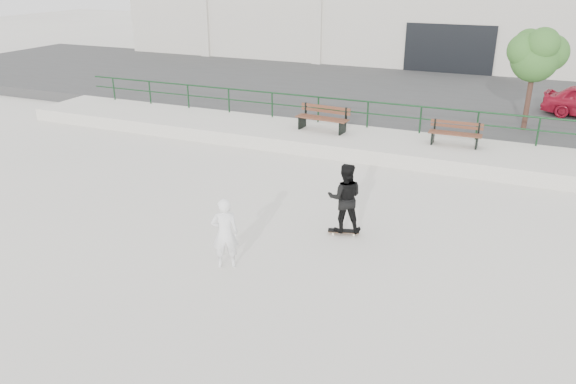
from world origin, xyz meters
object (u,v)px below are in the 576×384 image
at_px(bench_left, 323,118).
at_px(skateboard, 344,231).
at_px(bench_right, 455,134).
at_px(seated_skater, 225,233).
at_px(tree, 537,53).
at_px(standing_skater, 345,198).

relative_size(bench_left, skateboard, 2.55).
xyz_separation_m(bench_right, seated_skater, (-3.59, -9.73, -0.08)).
bearing_deg(bench_left, seated_skater, -77.30).
height_order(bench_right, skateboard, bench_right).
relative_size(tree, skateboard, 4.71).
bearing_deg(bench_right, seated_skater, -111.25).
distance_m(tree, standing_skater, 11.15).
distance_m(skateboard, standing_skater, 0.91).
bearing_deg(seated_skater, bench_left, -112.88).
distance_m(bench_right, seated_skater, 10.38).
bearing_deg(skateboard, bench_left, 97.49).
bearing_deg(standing_skater, seated_skater, 35.34).
xyz_separation_m(bench_left, bench_right, (4.82, 0.05, -0.05)).
bearing_deg(bench_left, standing_skater, -60.57).
distance_m(skateboard, seated_skater, 3.32).
relative_size(standing_skater, seated_skater, 1.08).
bearing_deg(bench_left, bench_right, 6.12).
bearing_deg(standing_skater, bench_left, -84.28).
bearing_deg(tree, skateboard, -110.61).
bearing_deg(bench_right, tree, 53.81).
bearing_deg(seated_skater, bench_right, -140.36).
relative_size(bench_left, seated_skater, 1.25).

